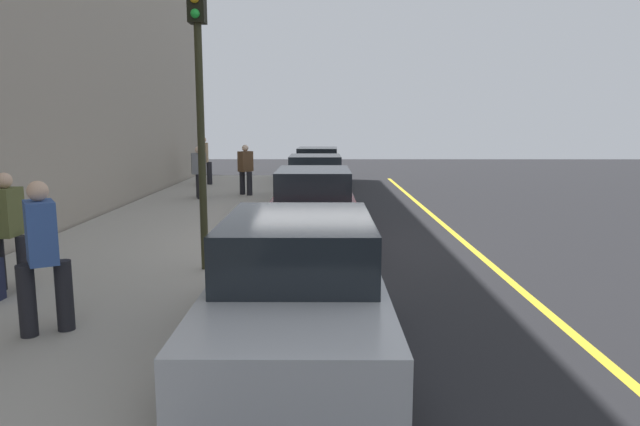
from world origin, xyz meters
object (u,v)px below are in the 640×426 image
Objects in this scene: pedestrian_grey_coat at (199,171)px; pedestrian_tan_coat at (204,159)px; pedestrian_olive_coat at (8,228)px; parked_car_maroon at (313,204)px; pedestrian_blue_coat at (42,253)px; pedestrian_brown_coat at (246,168)px; parked_car_white at (315,179)px; parked_car_black at (317,166)px; parked_car_silver at (298,287)px; traffic_light_pole at (199,77)px.

pedestrian_tan_coat reaches higher than pedestrian_grey_coat.
parked_car_maroon is at bearing 137.08° from pedestrian_olive_coat.
pedestrian_olive_coat is (-1.68, -1.31, -0.03)m from pedestrian_blue_coat.
pedestrian_tan_coat is at bearing -170.43° from pedestrian_grey_coat.
parked_car_white is at bearing 67.97° from pedestrian_brown_coat.
pedestrian_blue_coat is at bearing -2.64° from pedestrian_brown_coat.
parked_car_black is 2.73× the size of pedestrian_brown_coat.
pedestrian_tan_coat is 1.06× the size of pedestrian_blue_coat.
pedestrian_grey_coat is at bearing -163.04° from parked_car_silver.
parked_car_maroon is 4.52m from traffic_light_pole.
parked_car_white is 2.52m from pedestrian_brown_coat.
pedestrian_blue_coat is at bearing 37.99° from pedestrian_olive_coat.
pedestrian_grey_coat is 9.39m from traffic_light_pole.
pedestrian_tan_coat is at bearing -133.61° from parked_car_white.
traffic_light_pole is at bearing 3.67° from pedestrian_brown_coat.
pedestrian_tan_coat reaches higher than pedestrian_blue_coat.
parked_car_black is 2.46× the size of pedestrian_tan_coat.
traffic_light_pole reaches higher than parked_car_silver.
pedestrian_tan_coat is 3.84m from pedestrian_brown_coat.
parked_car_black is at bearing 179.75° from parked_car_white.
pedestrian_grey_coat is 11.82m from pedestrian_blue_coat.
pedestrian_blue_coat is (6.25, -2.94, 0.33)m from parked_car_maroon.
pedestrian_olive_coat is (4.57, -4.25, 0.30)m from parked_car_maroon.
pedestrian_tan_coat reaches higher than pedestrian_olive_coat.
pedestrian_tan_coat is at bearing -168.32° from traffic_light_pole.
parked_car_silver is at bearing 16.96° from pedestrian_grey_coat.
parked_car_white is at bearing 169.11° from traffic_light_pole.
pedestrian_brown_coat is 12.67m from pedestrian_blue_coat.
traffic_light_pole is at bearing -6.81° from parked_car_black.
parked_car_silver is at bearing 65.58° from pedestrian_olive_coat.
pedestrian_grey_coat is 0.36× the size of traffic_light_pole.
pedestrian_grey_coat is at bearing 9.57° from pedestrian_tan_coat.
pedestrian_tan_coat reaches higher than parked_car_silver.
parked_car_black is at bearing 153.25° from pedestrian_brown_coat.
parked_car_black is 5.60m from parked_car_white.
parked_car_black is 14.73m from traffic_light_pole.
pedestrian_olive_coat is (15.63, -4.24, 0.30)m from parked_car_black.
pedestrian_tan_coat is (-16.11, -4.36, 0.38)m from parked_car_silver.
pedestrian_grey_coat is (-12.02, -3.67, 0.27)m from parked_car_silver.
parked_car_silver is at bearing 28.17° from traffic_light_pole.
parked_car_black is 2.76× the size of pedestrian_grey_coat.
pedestrian_blue_coat is 2.13m from pedestrian_olive_coat.
traffic_light_pole reaches higher than parked_car_white.
pedestrian_blue_coat is at bearing -25.20° from parked_car_maroon.
parked_car_maroon is at bearing 152.73° from traffic_light_pole.
pedestrian_brown_coat reaches higher than parked_car_black.
traffic_light_pole is (14.42, -1.72, 2.48)m from parked_car_black.
parked_car_black is 17.53m from parked_car_silver.
pedestrian_grey_coat is at bearing -58.00° from pedestrian_brown_coat.
pedestrian_olive_coat reaches higher than parked_car_white.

